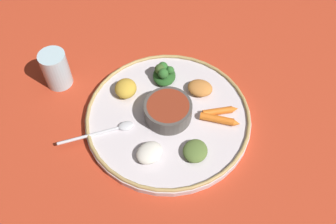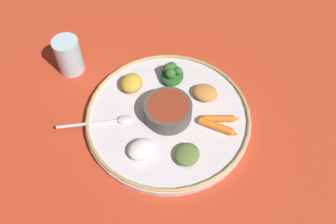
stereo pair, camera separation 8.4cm
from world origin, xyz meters
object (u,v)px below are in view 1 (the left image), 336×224
at_px(carrot_near_spoon, 220,120).
at_px(carrot_outer, 220,111).
at_px(spoon, 108,130).
at_px(greens_pile, 164,73).
at_px(drinking_glass, 57,71).
at_px(center_bowl, 168,110).

height_order(carrot_near_spoon, carrot_outer, same).
bearing_deg(spoon, greens_pile, 58.82).
bearing_deg(drinking_glass, greens_pile, 6.81).
relative_size(center_bowl, carrot_outer, 1.29).
height_order(center_bowl, greens_pile, greens_pile).
bearing_deg(carrot_near_spoon, drinking_glass, 168.71).
height_order(center_bowl, drinking_glass, drinking_glass).
height_order(spoon, carrot_outer, carrot_outer).
height_order(center_bowl, carrot_outer, center_bowl).
xyz_separation_m(spoon, carrot_outer, (0.24, 0.08, 0.00)).
xyz_separation_m(center_bowl, greens_pile, (-0.02, 0.11, -0.00)).
xyz_separation_m(center_bowl, carrot_near_spoon, (0.12, -0.00, -0.01)).
height_order(carrot_outer, drinking_glass, drinking_glass).
bearing_deg(center_bowl, spoon, -154.85).
distance_m(center_bowl, drinking_glass, 0.29).
relative_size(carrot_near_spoon, drinking_glass, 0.97).
distance_m(carrot_near_spoon, drinking_glass, 0.40).
height_order(carrot_near_spoon, drinking_glass, drinking_glass).
bearing_deg(greens_pile, center_bowl, -77.22).
xyz_separation_m(greens_pile, carrot_outer, (0.14, -0.08, -0.01)).
relative_size(spoon, drinking_glass, 1.69).
distance_m(center_bowl, carrot_near_spoon, 0.12).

